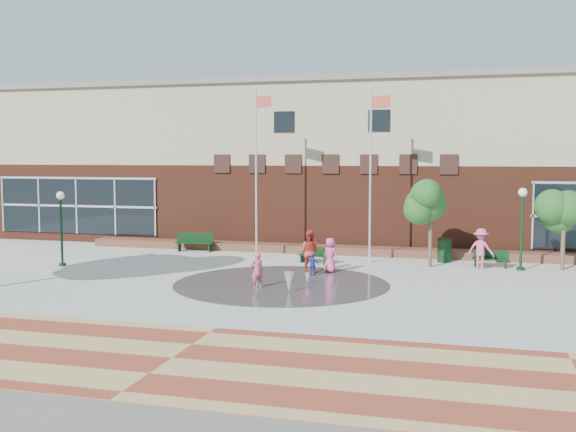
% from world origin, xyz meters
% --- Properties ---
extents(ground, '(120.00, 120.00, 0.00)m').
position_xyz_m(ground, '(0.00, 0.00, 0.00)').
color(ground, '#666056').
rests_on(ground, ground).
extents(plaza_concrete, '(46.00, 18.00, 0.01)m').
position_xyz_m(plaza_concrete, '(0.00, 4.00, 0.00)').
color(plaza_concrete, '#A8A8A0').
rests_on(plaza_concrete, ground).
extents(paver_band, '(46.00, 6.00, 0.01)m').
position_xyz_m(paver_band, '(0.00, -7.00, 0.00)').
color(paver_band, brown).
rests_on(paver_band, ground).
extents(splash_pad, '(8.40, 8.40, 0.01)m').
position_xyz_m(splash_pad, '(0.00, 3.00, 0.00)').
color(splash_pad, '#383A3D').
rests_on(splash_pad, ground).
extents(library_building, '(44.40, 10.40, 9.20)m').
position_xyz_m(library_building, '(0.00, 17.48, 4.64)').
color(library_building, '#5A281A').
rests_on(library_building, ground).
extents(flower_bed, '(26.00, 1.20, 0.40)m').
position_xyz_m(flower_bed, '(0.00, 11.60, 0.00)').
color(flower_bed, maroon).
rests_on(flower_bed, ground).
extents(flagpole_left, '(0.92, 0.40, 8.31)m').
position_xyz_m(flagpole_left, '(-2.95, 9.16, 4.63)').
color(flagpole_left, silver).
rests_on(flagpole_left, ground).
extents(flagpole_right, '(0.99, 0.32, 8.22)m').
position_xyz_m(flagpole_right, '(2.60, 9.22, 4.59)').
color(flagpole_right, silver).
rests_on(flagpole_right, ground).
extents(lamp_left, '(0.36, 0.36, 3.41)m').
position_xyz_m(lamp_left, '(-10.79, 4.60, 2.12)').
color(lamp_left, black).
rests_on(lamp_left, ground).
extents(lamp_right, '(0.38, 0.38, 3.63)m').
position_xyz_m(lamp_right, '(9.24, 8.79, 2.25)').
color(lamp_right, black).
rests_on(lamp_right, ground).
extents(bench_left, '(2.02, 0.87, 0.99)m').
position_xyz_m(bench_left, '(-6.84, 10.55, 0.32)').
color(bench_left, black).
rests_on(bench_left, ground).
extents(bench_mid, '(1.60, 0.91, 0.77)m').
position_xyz_m(bench_mid, '(0.12, 8.31, 0.25)').
color(bench_mid, black).
rests_on(bench_mid, ground).
extents(bench_right, '(1.61, 0.65, 0.79)m').
position_xyz_m(bench_right, '(7.99, 9.31, 0.25)').
color(bench_right, black).
rests_on(bench_right, ground).
extents(trash_can, '(0.70, 0.70, 1.15)m').
position_xyz_m(trash_can, '(5.95, 10.32, 0.58)').
color(trash_can, black).
rests_on(trash_can, ground).
extents(tree_mid, '(2.46, 2.46, 4.16)m').
position_xyz_m(tree_mid, '(5.36, 8.68, 3.03)').
color(tree_mid, '#47392A').
rests_on(tree_mid, ground).
extents(tree_small_right, '(2.05, 2.05, 3.50)m').
position_xyz_m(tree_small_right, '(11.02, 9.40, 2.56)').
color(tree_small_right, '#47392A').
rests_on(tree_small_right, ground).
extents(water_jet_a, '(0.38, 0.38, 0.74)m').
position_xyz_m(water_jet_a, '(0.71, 1.49, 0.00)').
color(water_jet_a, white).
rests_on(water_jet_a, ground).
extents(water_jet_b, '(0.19, 0.19, 0.43)m').
position_xyz_m(water_jet_b, '(0.99, 3.25, 0.00)').
color(water_jet_b, white).
rests_on(water_jet_b, ground).
extents(child_splash, '(0.60, 0.58, 1.38)m').
position_xyz_m(child_splash, '(-0.67, 1.99, 0.69)').
color(child_splash, '#C24975').
rests_on(child_splash, ground).
extents(adult_red, '(0.94, 0.75, 1.86)m').
position_xyz_m(adult_red, '(0.44, 5.83, 0.93)').
color(adult_red, red).
rests_on(adult_red, ground).
extents(adult_pink, '(0.88, 0.78, 1.51)m').
position_xyz_m(adult_pink, '(1.32, 6.08, 0.76)').
color(adult_pink, '#E44D83').
rests_on(adult_pink, ground).
extents(child_blue, '(0.58, 0.28, 0.95)m').
position_xyz_m(child_blue, '(0.77, 5.09, 0.48)').
color(child_blue, '#2A2EA1').
rests_on(child_blue, ground).
extents(person_bench, '(1.33, 1.05, 1.81)m').
position_xyz_m(person_bench, '(7.57, 8.80, 0.90)').
color(person_bench, '#D8557E').
rests_on(person_bench, ground).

